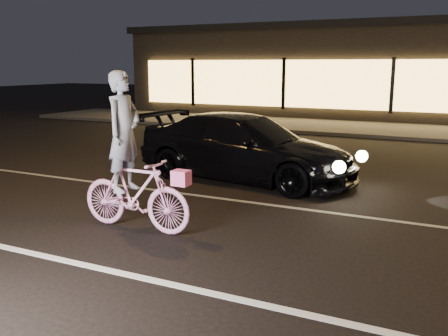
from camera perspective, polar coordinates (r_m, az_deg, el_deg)
The scene contains 7 objects.
ground at distance 6.94m, azimuth 0.71°, elevation -8.52°, with size 90.00×90.00×0.00m, color black.
lane_stripe_near at distance 5.73m, azimuth -5.93°, elevation -13.11°, with size 60.00×0.12×0.01m, color silver.
lane_stripe_far at distance 8.70m, azimuth 6.39°, elevation -4.35°, with size 60.00×0.10×0.01m, color gray.
sidewalk at distance 19.23m, azimuth 17.64°, elevation 4.19°, with size 30.00×4.00×0.12m, color #383533.
storefront at distance 25.01m, azimuth 20.08°, elevation 10.46°, with size 25.40×8.42×4.20m.
cyclist at distance 7.39m, azimuth -10.47°, elevation -0.78°, with size 1.85×0.64×2.32m.
sedan at distance 10.51m, azimuth 2.47°, elevation 2.36°, with size 4.97×2.48×1.39m.
Camera 1 is at (2.79, -5.88, 2.40)m, focal length 40.00 mm.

